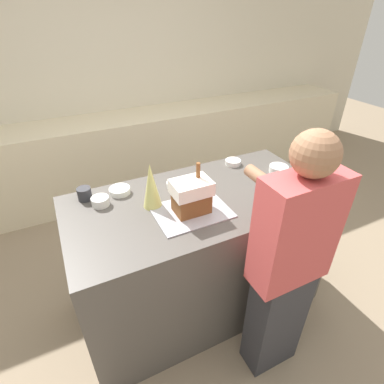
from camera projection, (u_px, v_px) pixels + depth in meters
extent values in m
plane|color=gray|center=(198.00, 296.00, 2.40)|extent=(12.00, 12.00, 0.00)
cube|color=beige|center=(112.00, 75.00, 3.36)|extent=(8.00, 0.05, 2.60)
cube|color=beige|center=(128.00, 155.00, 3.57)|extent=(6.00, 0.60, 0.92)
cube|color=#514C47|center=(199.00, 253.00, 2.15)|extent=(1.68, 0.83, 0.95)
cube|color=#B2B2BC|center=(191.00, 211.00, 1.77)|extent=(0.44, 0.33, 0.01)
cube|color=brown|center=(191.00, 202.00, 1.73)|extent=(0.20, 0.14, 0.12)
cube|color=white|center=(191.00, 188.00, 1.68)|extent=(0.22, 0.16, 0.08)
cylinder|color=brown|center=(198.00, 170.00, 1.67)|extent=(0.02, 0.02, 0.09)
cone|color=#DBD675|center=(151.00, 186.00, 1.74)|extent=(0.11, 0.11, 0.28)
cylinder|color=white|center=(233.00, 162.00, 2.27)|extent=(0.12, 0.12, 0.04)
cylinder|color=yellow|center=(233.00, 161.00, 2.27)|extent=(0.10, 0.10, 0.01)
cylinder|color=white|center=(100.00, 201.00, 1.81)|extent=(0.11, 0.11, 0.05)
cylinder|color=pink|center=(100.00, 198.00, 1.80)|extent=(0.09, 0.09, 0.01)
cylinder|color=white|center=(120.00, 191.00, 1.93)|extent=(0.13, 0.13, 0.04)
cylinder|color=orange|center=(119.00, 189.00, 1.92)|extent=(0.11, 0.11, 0.01)
cylinder|color=white|center=(174.00, 185.00, 1.99)|extent=(0.10, 0.10, 0.04)
cylinder|color=yellow|center=(174.00, 183.00, 1.98)|extent=(0.09, 0.09, 0.01)
cylinder|color=white|center=(279.00, 169.00, 2.17)|extent=(0.13, 0.13, 0.05)
cylinder|color=green|center=(279.00, 167.00, 2.16)|extent=(0.11, 0.11, 0.01)
cylinder|color=#2D2D33|center=(84.00, 194.00, 1.86)|extent=(0.09, 0.09, 0.08)
cube|color=#333338|center=(275.00, 319.00, 1.80)|extent=(0.32, 0.18, 0.77)
cube|color=#CC4C4C|center=(296.00, 231.00, 1.43)|extent=(0.42, 0.19, 0.61)
sphere|color=#996B4C|center=(315.00, 154.00, 1.22)|extent=(0.21, 0.21, 0.21)
cylinder|color=#996B4C|center=(273.00, 187.00, 1.52)|extent=(0.07, 0.42, 0.07)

